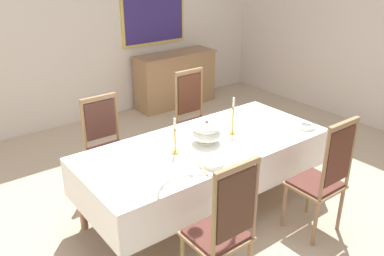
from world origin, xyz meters
name	(u,v)px	position (x,y,z in m)	size (l,w,h in m)	color
ground	(201,206)	(0.00, 0.00, -0.02)	(6.74, 5.90, 0.04)	#BAA38E
back_wall	(73,17)	(0.00, 2.99, 1.59)	(6.74, 0.08, 3.18)	silver
dining_table	(205,150)	(0.00, -0.06, 0.68)	(2.47, 1.07, 0.75)	#9D6D47
tablecloth	(205,152)	(0.00, -0.06, 0.65)	(2.49, 1.09, 0.40)	white
chair_south_a	(223,228)	(-0.60, -1.01, 0.60)	(0.44, 0.42, 1.18)	olive
chair_north_a	(107,144)	(-0.60, 0.88, 0.56)	(0.44, 0.42, 1.07)	#9B6B4A
chair_south_b	(323,177)	(0.61, -1.01, 0.59)	(0.44, 0.42, 1.18)	#997154
chair_north_b	(195,116)	(0.61, 0.88, 0.58)	(0.44, 0.42, 1.15)	olive
soup_tureen	(207,132)	(0.01, -0.06, 0.86)	(0.29, 0.29, 0.23)	white
candlestick_west	(175,139)	(-0.36, -0.06, 0.89)	(0.07, 0.07, 0.35)	gold
candlestick_east	(233,119)	(0.36, -0.06, 0.91)	(0.07, 0.07, 0.39)	gold
bowl_near_left	(214,164)	(-0.23, -0.47, 0.78)	(0.19, 0.19, 0.04)	white
bowl_near_right	(306,126)	(1.08, -0.43, 0.77)	(0.19, 0.19, 0.04)	white
spoon_primary	(202,169)	(-0.35, -0.45, 0.76)	(0.06, 0.17, 0.01)	gold
spoon_secondary	(312,124)	(1.20, -0.40, 0.76)	(0.03, 0.18, 0.01)	gold
sideboard	(175,79)	(1.56, 2.67, 0.45)	(1.44, 0.48, 0.90)	#98724D
framed_painting	(153,1)	(1.34, 2.93, 1.73)	(1.18, 0.05, 1.36)	#D1B251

